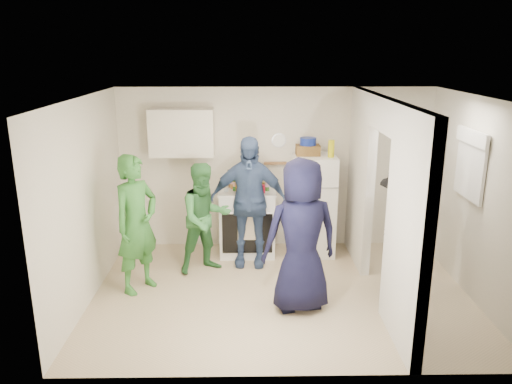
% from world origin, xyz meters
% --- Properties ---
extents(floor, '(4.80, 4.80, 0.00)m').
position_xyz_m(floor, '(0.00, 0.00, 0.00)').
color(floor, tan).
rests_on(floor, ground).
extents(wall_back, '(4.80, 0.00, 4.80)m').
position_xyz_m(wall_back, '(0.00, 1.70, 1.25)').
color(wall_back, silver).
rests_on(wall_back, floor).
extents(wall_front, '(4.80, 0.00, 4.80)m').
position_xyz_m(wall_front, '(0.00, -1.70, 1.25)').
color(wall_front, silver).
rests_on(wall_front, floor).
extents(wall_left, '(0.00, 3.40, 3.40)m').
position_xyz_m(wall_left, '(-2.40, 0.00, 1.25)').
color(wall_left, silver).
rests_on(wall_left, floor).
extents(wall_right, '(0.00, 3.40, 3.40)m').
position_xyz_m(wall_right, '(2.40, 0.00, 1.25)').
color(wall_right, silver).
rests_on(wall_right, floor).
extents(ceiling, '(4.80, 4.80, 0.00)m').
position_xyz_m(ceiling, '(0.00, 0.00, 2.50)').
color(ceiling, white).
rests_on(ceiling, wall_back).
extents(partition_pier_back, '(0.12, 1.20, 2.50)m').
position_xyz_m(partition_pier_back, '(1.20, 1.10, 1.25)').
color(partition_pier_back, silver).
rests_on(partition_pier_back, floor).
extents(partition_pier_front, '(0.12, 1.20, 2.50)m').
position_xyz_m(partition_pier_front, '(1.20, -1.10, 1.25)').
color(partition_pier_front, silver).
rests_on(partition_pier_front, floor).
extents(partition_header, '(0.12, 1.00, 0.40)m').
position_xyz_m(partition_header, '(1.20, 0.00, 2.30)').
color(partition_header, silver).
rests_on(partition_header, partition_pier_back).
extents(stove, '(0.85, 0.71, 1.01)m').
position_xyz_m(stove, '(-0.44, 1.37, 0.51)').
color(stove, white).
rests_on(stove, floor).
extents(upper_cabinet, '(0.95, 0.34, 0.70)m').
position_xyz_m(upper_cabinet, '(-1.40, 1.52, 1.85)').
color(upper_cabinet, silver).
rests_on(upper_cabinet, wall_back).
extents(fridge, '(0.63, 0.61, 1.53)m').
position_xyz_m(fridge, '(0.56, 1.34, 0.77)').
color(fridge, white).
rests_on(fridge, floor).
extents(wicker_basket, '(0.35, 0.25, 0.15)m').
position_xyz_m(wicker_basket, '(0.46, 1.39, 1.61)').
color(wicker_basket, brown).
rests_on(wicker_basket, fridge).
extents(blue_bowl, '(0.24, 0.24, 0.11)m').
position_xyz_m(blue_bowl, '(0.46, 1.39, 1.74)').
color(blue_bowl, navy).
rests_on(blue_bowl, wicker_basket).
extents(yellow_cup_stack_top, '(0.09, 0.09, 0.25)m').
position_xyz_m(yellow_cup_stack_top, '(0.78, 1.24, 1.66)').
color(yellow_cup_stack_top, yellow).
rests_on(yellow_cup_stack_top, fridge).
extents(wall_clock, '(0.22, 0.02, 0.22)m').
position_xyz_m(wall_clock, '(0.05, 1.68, 1.70)').
color(wall_clock, white).
rests_on(wall_clock, wall_back).
extents(spice_shelf, '(0.35, 0.08, 0.03)m').
position_xyz_m(spice_shelf, '(0.00, 1.65, 1.35)').
color(spice_shelf, olive).
rests_on(spice_shelf, wall_back).
extents(nook_window, '(0.03, 0.70, 0.80)m').
position_xyz_m(nook_window, '(2.38, 0.20, 1.65)').
color(nook_window, black).
rests_on(nook_window, wall_right).
extents(nook_window_frame, '(0.04, 0.76, 0.86)m').
position_xyz_m(nook_window_frame, '(2.36, 0.20, 1.65)').
color(nook_window_frame, white).
rests_on(nook_window_frame, wall_right).
extents(nook_valance, '(0.04, 0.82, 0.18)m').
position_xyz_m(nook_valance, '(2.34, 0.20, 2.00)').
color(nook_valance, white).
rests_on(nook_valance, wall_right).
extents(yellow_cup_stack_stove, '(0.09, 0.09, 0.25)m').
position_xyz_m(yellow_cup_stack_stove, '(-0.56, 1.15, 1.14)').
color(yellow_cup_stack_stove, '#F1AE14').
rests_on(yellow_cup_stack_stove, stove).
extents(red_cup, '(0.09, 0.09, 0.12)m').
position_xyz_m(red_cup, '(-0.22, 1.17, 1.07)').
color(red_cup, '#BA0C25').
rests_on(red_cup, stove).
extents(person_green_left, '(0.74, 0.78, 1.80)m').
position_xyz_m(person_green_left, '(-1.84, 0.16, 0.90)').
color(person_green_left, '#347A31').
rests_on(person_green_left, floor).
extents(person_green_center, '(0.94, 0.87, 1.56)m').
position_xyz_m(person_green_center, '(-1.02, 0.73, 0.78)').
color(person_green_center, '#3A8038').
rests_on(person_green_center, floor).
extents(person_denim, '(1.14, 0.54, 1.89)m').
position_xyz_m(person_denim, '(-0.42, 0.95, 0.95)').
color(person_denim, '#39537C').
rests_on(person_denim, floor).
extents(person_navy, '(1.02, 0.78, 1.86)m').
position_xyz_m(person_navy, '(0.20, -0.36, 0.93)').
color(person_navy, black).
rests_on(person_navy, floor).
extents(person_nook, '(0.63, 1.08, 1.65)m').
position_xyz_m(person_nook, '(1.51, 0.07, 0.83)').
color(person_nook, black).
rests_on(person_nook, floor).
extents(bottle_a, '(0.06, 0.06, 0.28)m').
position_xyz_m(bottle_a, '(-0.72, 1.48, 1.15)').
color(bottle_a, brown).
rests_on(bottle_a, stove).
extents(bottle_b, '(0.06, 0.06, 0.26)m').
position_xyz_m(bottle_b, '(-0.62, 1.30, 1.14)').
color(bottle_b, '#1C501A').
rests_on(bottle_b, stove).
extents(bottle_c, '(0.06, 0.06, 0.30)m').
position_xyz_m(bottle_c, '(-0.53, 1.53, 1.16)').
color(bottle_c, '#B1B8C0').
rests_on(bottle_c, stove).
extents(bottle_d, '(0.07, 0.07, 0.33)m').
position_xyz_m(bottle_d, '(-0.43, 1.33, 1.18)').
color(bottle_d, brown).
rests_on(bottle_d, stove).
extents(bottle_e, '(0.06, 0.06, 0.27)m').
position_xyz_m(bottle_e, '(-0.35, 1.56, 1.15)').
color(bottle_e, '#A4A8B6').
rests_on(bottle_e, stove).
extents(bottle_f, '(0.07, 0.07, 0.31)m').
position_xyz_m(bottle_f, '(-0.27, 1.38, 1.17)').
color(bottle_f, '#173814').
rests_on(bottle_f, stove).
extents(bottle_g, '(0.08, 0.08, 0.31)m').
position_xyz_m(bottle_g, '(-0.17, 1.49, 1.17)').
color(bottle_g, olive).
rests_on(bottle_g, stove).
extents(bottle_h, '(0.07, 0.07, 0.25)m').
position_xyz_m(bottle_h, '(-0.75, 1.24, 1.14)').
color(bottle_h, '#B0BABD').
rests_on(bottle_h, stove).
extents(bottle_i, '(0.06, 0.06, 0.26)m').
position_xyz_m(bottle_i, '(-0.38, 1.48, 1.14)').
color(bottle_i, '#5C200F').
rests_on(bottle_i, stove).
extents(bottle_j, '(0.07, 0.07, 0.25)m').
position_xyz_m(bottle_j, '(-0.14, 1.28, 1.14)').
color(bottle_j, '#2F6121').
rests_on(bottle_j, stove).
extents(bottle_k, '(0.07, 0.07, 0.28)m').
position_xyz_m(bottle_k, '(-0.66, 1.42, 1.16)').
color(bottle_k, '#976122').
rests_on(bottle_k, stove).
extents(bottle_l, '(0.08, 0.08, 0.25)m').
position_xyz_m(bottle_l, '(-0.30, 1.24, 1.14)').
color(bottle_l, '#91939F').
rests_on(bottle_l, stove).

